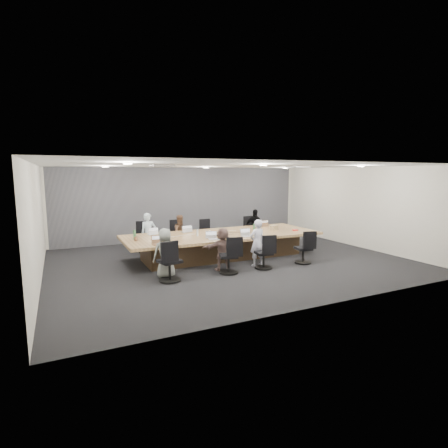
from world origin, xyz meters
name	(u,v)px	position (x,y,z in m)	size (l,w,h in m)	color
floor	(230,261)	(0.00, 0.00, 0.00)	(10.00, 8.00, 0.00)	black
ceiling	(230,165)	(0.00, 0.00, 2.80)	(10.00, 8.00, 0.00)	white
wall_back	(185,204)	(0.00, 4.00, 1.40)	(10.00, 2.80, 0.00)	silver
wall_front	(323,236)	(0.00, -4.00, 1.40)	(10.00, 2.80, 0.00)	silver
wall_left	(37,225)	(-5.00, 0.00, 1.40)	(8.00, 2.80, 0.00)	silver
wall_right	(356,207)	(5.00, 0.00, 1.40)	(8.00, 2.80, 0.00)	silver
curtain	(186,204)	(0.00, 3.92, 1.40)	(9.80, 0.04, 2.80)	slate
conference_table	(223,244)	(0.00, 0.50, 0.40)	(6.00, 2.20, 0.74)	#3E2C1B
chair_0	(146,240)	(-1.98, 2.20, 0.41)	(0.55, 0.55, 0.82)	black
chair_1	(178,238)	(-0.89, 2.20, 0.39)	(0.53, 0.53, 0.79)	black
chair_2	(207,236)	(0.19, 2.20, 0.36)	(0.49, 0.49, 0.73)	black
chair_3	(250,232)	(1.93, 2.20, 0.38)	(0.51, 0.51, 0.76)	black
chair_4	(170,265)	(-2.20, -1.20, 0.42)	(0.56, 0.56, 0.83)	black
chair_5	(229,259)	(-0.63, -1.20, 0.39)	(0.52, 0.52, 0.77)	black
chair_6	(264,256)	(0.43, -1.20, 0.36)	(0.49, 0.49, 0.72)	black
chair_7	(303,251)	(1.76, -1.20, 0.37)	(0.50, 0.50, 0.74)	black
person_0	(148,234)	(-1.98, 1.85, 0.67)	(0.49, 0.32, 1.33)	silver
laptop_0	(153,234)	(-1.98, 1.30, 0.75)	(0.30, 0.21, 0.02)	#B2B2B7
person_1	(181,233)	(-0.89, 1.85, 0.61)	(0.59, 0.46, 1.22)	brown
laptop_1	(186,231)	(-0.89, 1.30, 0.75)	(0.34, 0.23, 0.02)	#B2B2B7
person_3	(255,227)	(1.93, 1.85, 0.64)	(0.75, 0.31, 1.28)	black
laptop_3	(263,226)	(1.93, 1.30, 0.75)	(0.30, 0.21, 0.02)	#8C6647
person_4	(165,253)	(-2.20, -0.85, 0.62)	(0.61, 0.39, 1.24)	gray
laptop_4	(159,244)	(-2.20, -0.30, 0.75)	(0.34, 0.23, 0.02)	#8C6647
person_5	(223,249)	(-0.63, -0.85, 0.58)	(1.08, 0.34, 1.16)	brown
laptop_5	(214,239)	(-0.63, -0.30, 0.75)	(0.32, 0.22, 0.02)	#B2B2B7
person_6	(257,243)	(0.43, -0.85, 0.66)	(0.48, 0.31, 1.31)	silver
laptop_6	(248,236)	(0.43, -0.30, 0.75)	(0.33, 0.22, 0.02)	#B2B2B7
bottle_green_left	(135,235)	(-2.65, 0.64, 0.88)	(0.08, 0.08, 0.27)	#3E7643
bottle_green_right	(254,229)	(0.94, 0.18, 0.88)	(0.08, 0.08, 0.27)	#3E7643
bottle_clear	(197,233)	(-0.85, 0.45, 0.84)	(0.06, 0.06, 0.19)	silver
cup_white_far	(210,232)	(-0.37, 0.65, 0.78)	(0.07, 0.07, 0.09)	white
cup_white_near	(259,228)	(1.39, 0.61, 0.79)	(0.08, 0.08, 0.10)	white
mug_brown	(136,239)	(-2.65, 0.49, 0.79)	(0.09, 0.09, 0.11)	brown
mic_left	(215,235)	(-0.38, 0.21, 0.76)	(0.15, 0.10, 0.03)	black
mic_right	(243,232)	(0.71, 0.49, 0.75)	(0.14, 0.09, 0.03)	black
stapler	(225,235)	(-0.08, 0.15, 0.77)	(0.15, 0.04, 0.06)	black
canvas_bag	(274,228)	(1.83, 0.44, 0.81)	(0.28, 0.17, 0.15)	tan
snack_packet	(295,230)	(2.37, 0.00, 0.76)	(0.16, 0.11, 0.04)	red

